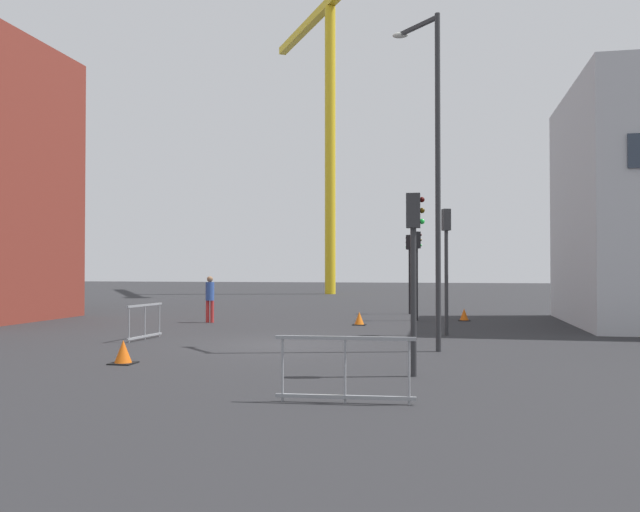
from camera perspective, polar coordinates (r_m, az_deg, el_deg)
ground at (r=18.81m, az=-3.52°, el=-7.73°), size 160.00×160.00×0.00m
construction_crane at (r=57.49m, az=0.67°, el=13.83°), size 11.70×17.99×25.30m
streetlamp_tall at (r=17.76m, az=9.84°, el=8.51°), size 1.34×1.30×8.91m
traffic_light_corner at (r=27.47m, az=8.44°, el=-0.38°), size 0.39×0.33×3.70m
traffic_light_island at (r=21.63m, az=10.96°, el=0.46°), size 0.31×0.39×4.11m
traffic_light_far at (r=13.33m, az=8.18°, el=0.31°), size 0.37×0.24×3.70m
traffic_light_verge at (r=31.39m, az=7.83°, el=-0.40°), size 0.39×0.35×3.77m
pedestrian_walking at (r=26.59m, az=-9.59°, el=-3.40°), size 0.34×0.34×1.86m
safety_barrier_mid_span at (r=20.75m, az=-15.03°, el=-5.51°), size 0.23×1.92×1.08m
safety_barrier_left_run at (r=10.71m, az=2.20°, el=-9.77°), size 2.28×0.20×1.08m
traffic_cone_striped at (r=15.70m, az=-16.80°, el=-8.10°), size 0.54×0.54×0.54m
traffic_cone_by_barrier at (r=27.77m, az=12.47°, el=-5.07°), size 0.50×0.50×0.51m
traffic_cone_on_verge at (r=25.17m, az=3.44°, el=-5.50°), size 0.51×0.51×0.51m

